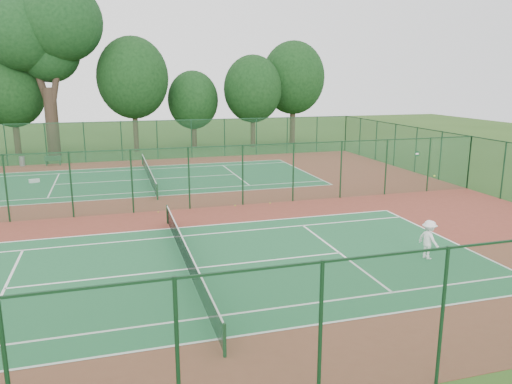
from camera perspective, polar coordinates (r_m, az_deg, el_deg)
ground at (r=28.06m, az=-10.66°, el=-2.12°), size 120.00×120.00×0.00m
red_pad at (r=28.05m, az=-10.66°, el=-2.11°), size 40.00×36.00×0.01m
court_near at (r=19.55m, az=-7.84°, el=-8.73°), size 23.77×10.97×0.01m
court_far at (r=36.79m, az=-12.14°, el=1.43°), size 23.77×10.97×0.01m
fence_north at (r=45.39m, az=-13.17°, el=5.77°), size 40.00×0.09×3.50m
fence_south at (r=10.82m, az=-0.48°, el=-17.25°), size 40.00×0.09×3.50m
fence_east at (r=35.60m, az=23.18°, el=3.14°), size 0.09×36.00×3.50m
fence_divider at (r=27.65m, az=-10.81°, el=1.40°), size 40.00×0.09×3.50m
tennis_net_near at (r=19.36m, az=-7.89°, el=-7.28°), size 0.10×12.90×0.97m
tennis_net_far at (r=36.69m, az=-12.18°, el=2.24°), size 0.10×12.90×0.97m
player_near at (r=21.36m, az=19.14°, el=-5.16°), size 0.78×1.13×1.60m
trash_bin at (r=45.65m, az=-25.17°, el=3.21°), size 0.53×0.53×0.82m
bench at (r=44.90m, az=-22.19°, el=3.36°), size 1.35×0.43×0.82m
kit_bag at (r=38.13m, az=-24.01°, el=1.17°), size 0.73×0.48×0.26m
stray_ball_a at (r=28.52m, az=-2.40°, el=-1.56°), size 0.08×0.08×0.08m
stray_ball_b at (r=29.05m, az=1.61°, el=-1.28°), size 0.07×0.07×0.07m
stray_ball_c at (r=27.69m, az=-11.12°, el=-2.26°), size 0.06×0.06×0.06m
big_tree at (r=50.27m, az=-22.93°, el=16.41°), size 10.16×7.44×15.61m
evergreen_row at (r=51.84m, az=-12.95°, el=4.68°), size 39.00×5.00×12.00m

